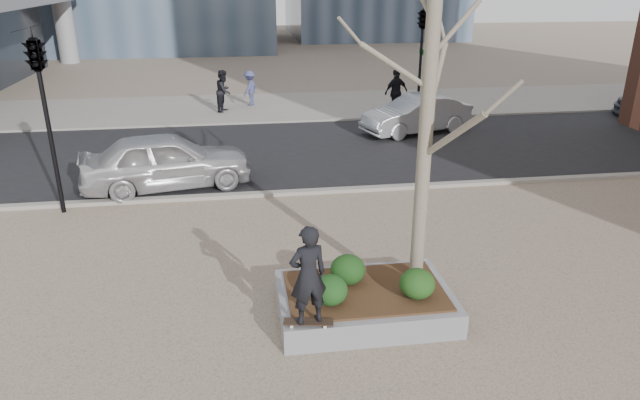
{
  "coord_description": "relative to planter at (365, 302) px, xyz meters",
  "views": [
    {
      "loc": [
        -1.01,
        -8.4,
        5.59
      ],
      "look_at": [
        0.5,
        2.0,
        1.4
      ],
      "focal_mm": 32.0,
      "sensor_mm": 36.0,
      "label": 1
    }
  ],
  "objects": [
    {
      "name": "ground",
      "position": [
        -1.0,
        0.0,
        -0.23
      ],
      "size": [
        120.0,
        120.0,
        0.0
      ],
      "primitive_type": "plane",
      "color": "gray",
      "rests_on": "ground"
    },
    {
      "name": "street",
      "position": [
        -1.0,
        10.0,
        -0.21
      ],
      "size": [
        60.0,
        8.0,
        0.02
      ],
      "primitive_type": "cube",
      "color": "black",
      "rests_on": "ground"
    },
    {
      "name": "far_sidewalk",
      "position": [
        -1.0,
        17.0,
        -0.21
      ],
      "size": [
        60.0,
        6.0,
        0.02
      ],
      "primitive_type": "cube",
      "color": "gray",
      "rests_on": "ground"
    },
    {
      "name": "planter",
      "position": [
        0.0,
        0.0,
        0.0
      ],
      "size": [
        3.0,
        2.0,
        0.45
      ],
      "primitive_type": "cube",
      "color": "gray",
      "rests_on": "ground"
    },
    {
      "name": "planter_mulch",
      "position": [
        0.0,
        0.0,
        0.25
      ],
      "size": [
        2.7,
        1.7,
        0.04
      ],
      "primitive_type": "cube",
      "color": "#382314",
      "rests_on": "planter"
    },
    {
      "name": "sycamore_tree",
      "position": [
        1.0,
        0.3,
        3.56
      ],
      "size": [
        2.8,
        2.8,
        6.6
      ],
      "primitive_type": null,
      "color": "gray",
      "rests_on": "planter_mulch"
    },
    {
      "name": "shrub_left",
      "position": [
        -0.68,
        -0.35,
        0.52
      ],
      "size": [
        0.59,
        0.59,
        0.5
      ],
      "primitive_type": "ellipsoid",
      "color": "#123915",
      "rests_on": "planter_mulch"
    },
    {
      "name": "shrub_middle",
      "position": [
        -0.26,
        0.27,
        0.53
      ],
      "size": [
        0.62,
        0.62,
        0.52
      ],
      "primitive_type": "ellipsoid",
      "color": "black",
      "rests_on": "planter_mulch"
    },
    {
      "name": "shrub_right",
      "position": [
        0.81,
        -0.37,
        0.52
      ],
      "size": [
        0.6,
        0.6,
        0.51
      ],
      "primitive_type": "ellipsoid",
      "color": "#133A12",
      "rests_on": "planter_mulch"
    },
    {
      "name": "skateboard",
      "position": [
        -1.1,
        -0.88,
        0.26
      ],
      "size": [
        0.8,
        0.33,
        0.08
      ],
      "primitive_type": null,
      "rotation": [
        0.0,
        0.0,
        -0.17
      ],
      "color": "black",
      "rests_on": "planter"
    },
    {
      "name": "skateboarder",
      "position": [
        -1.1,
        -0.88,
        1.12
      ],
      "size": [
        0.67,
        0.53,
        1.63
      ],
      "primitive_type": "imported",
      "rotation": [
        0.0,
        0.0,
        3.39
      ],
      "color": "black",
      "rests_on": "skateboard"
    },
    {
      "name": "police_car",
      "position": [
        -4.05,
        7.0,
        0.57
      ],
      "size": [
        4.85,
        2.7,
        1.56
      ],
      "primitive_type": "imported",
      "rotation": [
        0.0,
        0.0,
        1.77
      ],
      "color": "#B8B8BC",
      "rests_on": "street"
    },
    {
      "name": "car_silver",
      "position": [
        4.54,
        11.71,
        0.48
      ],
      "size": [
        4.41,
        2.67,
        1.37
      ],
      "primitive_type": "imported",
      "rotation": [
        0.0,
        0.0,
        5.03
      ],
      "color": "#ADB1B6",
      "rests_on": "street"
    },
    {
      "name": "pedestrian_a",
      "position": [
        -2.59,
        16.31,
        0.68
      ],
      "size": [
        0.93,
        1.04,
        1.77
      ],
      "primitive_type": "imported",
      "rotation": [
        0.0,
        0.0,
        1.21
      ],
      "color": "black",
      "rests_on": "far_sidewalk"
    },
    {
      "name": "pedestrian_b",
      "position": [
        -1.45,
        17.35,
        0.58
      ],
      "size": [
        0.98,
        1.16,
        1.56
      ],
      "primitive_type": "imported",
      "rotation": [
        0.0,
        0.0,
        4.23
      ],
      "color": "#3E4271",
      "rests_on": "far_sidewalk"
    },
    {
      "name": "pedestrian_c",
      "position": [
        4.55,
        14.67,
        0.75
      ],
      "size": [
        1.2,
        0.83,
        1.9
      ],
      "primitive_type": "imported",
      "rotation": [
        0.0,
        0.0,
        3.5
      ],
      "color": "black",
      "rests_on": "far_sidewalk"
    },
    {
      "name": "traffic_light_near",
      "position": [
        -6.5,
        5.6,
        2.02
      ],
      "size": [
        0.6,
        2.48,
        4.5
      ],
      "primitive_type": null,
      "color": "black",
      "rests_on": "ground"
    },
    {
      "name": "traffic_light_far",
      "position": [
        5.5,
        14.6,
        2.02
      ],
      "size": [
        0.6,
        2.48,
        4.5
      ],
      "primitive_type": null,
      "color": "black",
      "rests_on": "ground"
    }
  ]
}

